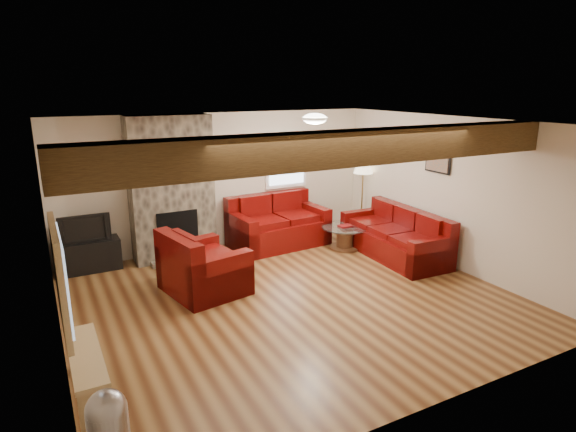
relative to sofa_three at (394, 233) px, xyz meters
name	(u,v)px	position (x,y,z in m)	size (l,w,h in m)	color
room	(291,215)	(-2.48, -0.73, 0.83)	(8.00, 8.00, 8.00)	#5A3117
oak_beam	(346,148)	(-2.48, -1.98, 1.89)	(6.00, 0.36, 0.38)	#352310
chimney_breast	(172,190)	(-3.48, 1.76, 0.80)	(1.40, 0.67, 2.50)	#363029
back_window	(286,160)	(-1.13, 1.98, 1.13)	(0.90, 0.08, 1.10)	white
hatch_window	(61,278)	(-5.44, -2.23, 1.03)	(0.08, 1.00, 0.90)	tan
ceiling_dome	(315,121)	(-1.58, 0.17, 2.02)	(0.40, 0.40, 0.18)	white
artwork_back	(229,156)	(-2.33, 1.98, 1.28)	(0.42, 0.06, 0.52)	black
artwork_right	(438,160)	(0.48, -0.43, 1.33)	(0.06, 0.55, 0.42)	black
sofa_three	(394,233)	(0.00, 0.00, 0.00)	(2.18, 0.91, 0.84)	#450704
loveseat	(278,221)	(-1.55, 1.50, 0.05)	(1.79, 1.03, 0.95)	#450704
armchair_red	(204,261)	(-3.49, 0.12, 0.04)	(1.15, 1.01, 0.93)	#450704
coffee_table	(345,238)	(-0.54, 0.74, -0.21)	(0.87, 0.87, 0.45)	#452616
tv_cabinet	(87,256)	(-4.93, 1.80, -0.16)	(1.03, 0.41, 0.52)	black
television	(84,228)	(-4.93, 1.80, 0.32)	(0.79, 0.10, 0.46)	black
floor_lamp	(363,171)	(0.32, 1.40, 0.89)	(0.39, 0.39, 1.53)	tan
pine_bench	(88,375)	(-5.31, -1.76, -0.19)	(0.29, 1.25, 0.47)	tan
coal_bucket	(205,256)	(-3.13, 1.16, -0.26)	(0.33, 0.33, 0.31)	slate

